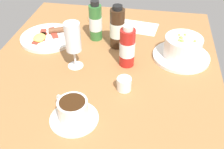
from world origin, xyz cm
name	(u,v)px	position (x,y,z in cm)	size (l,w,h in cm)	color
ground_plane	(100,77)	(0.00, 0.00, -1.50)	(110.00, 84.00, 3.00)	#9E6B3D
porridge_bowl	(182,48)	(14.93, -28.17, 4.17)	(21.28, 21.28, 9.43)	white
cutlery_setting	(136,27)	(36.10, -9.18, 0.27)	(13.98, 18.96, 0.90)	white
coffee_cup	(73,111)	(-21.90, 3.11, 3.18)	(14.16, 14.16, 6.86)	white
creamer_jug	(124,84)	(-6.56, -9.25, 2.28)	(4.72, 5.71, 5.03)	white
wine_glass	(73,39)	(3.06, 9.72, 11.27)	(5.62, 5.62, 17.28)	white
sauce_bottle_green	(96,22)	(23.46, 6.55, 7.55)	(5.24, 5.24, 16.58)	#337233
sauce_bottle_red	(127,47)	(7.34, -8.40, 7.24)	(5.54, 5.54, 15.71)	#B21E19
sauce_bottle_brown	(117,28)	(19.05, -3.03, 8.04)	(5.80, 5.80, 17.35)	#382314
breakfast_plate	(48,37)	(19.43, 26.33, 0.95)	(22.93, 22.93, 3.70)	white
menu_card	(94,11)	(40.03, 11.07, 4.47)	(5.07, 5.73, 9.05)	tan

